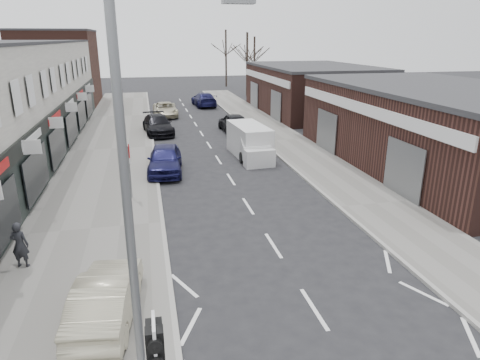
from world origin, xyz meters
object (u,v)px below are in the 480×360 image
street_lamp (138,207)px  parked_car_left_a (165,159)px  pedestrian (20,245)px  parked_car_right_c (204,99)px  parked_car_left_b (158,125)px  parked_car_right_b (234,123)px  white_van (250,142)px  parked_car_left_c (165,110)px  sedan_on_pavement (106,297)px  warning_sign (129,155)px  parked_car_right_a (250,143)px

street_lamp → parked_car_left_a: bearing=86.2°
pedestrian → parked_car_right_c: bearing=-94.2°
parked_car_right_c → parked_car_left_b: bearing=63.9°
parked_car_right_b → parked_car_right_c: (-0.45, 14.30, -0.02)m
parked_car_left_b → parked_car_right_b: parked_car_right_b is taller
white_van → parked_car_right_b: 7.68m
parked_car_left_c → parked_car_right_b: 9.94m
parked_car_left_b → parked_car_right_c: bearing=62.0°
parked_car_left_c → white_van: bearing=-74.5°
sedan_on_pavement → parked_car_right_b: bearing=-102.4°
warning_sign → parked_car_right_c: (7.36, 28.31, -1.44)m
street_lamp → warning_sign: (-0.63, 12.80, -2.42)m
street_lamp → warning_sign: size_ratio=2.96×
parked_car_left_b → sedan_on_pavement: bearing=-101.1°
white_van → sedan_on_pavement: (-7.77, -15.69, -0.18)m
pedestrian → parked_car_left_b: 21.14m
parked_car_left_b → parked_car_right_c: size_ratio=0.97×
sedan_on_pavement → street_lamp: bearing=115.1°
street_lamp → parked_car_left_c: size_ratio=1.63×
pedestrian → white_van: bearing=-118.0°
parked_car_right_b → parked_car_right_c: 14.30m
street_lamp → warning_sign: bearing=92.8°
parked_car_right_b → warning_sign: bearing=58.2°
warning_sign → white_van: (7.28, 6.35, -1.24)m
street_lamp → parked_car_left_a: 17.30m
street_lamp → parked_car_right_c: (6.73, 41.11, -3.86)m
parked_car_right_c → parked_car_left_c: bearing=47.5°
street_lamp → parked_car_left_c: 35.66m
white_van → street_lamp: bearing=-113.3°
street_lamp → sedan_on_pavement: (-1.12, 3.47, -3.84)m
parked_car_left_b → parked_car_right_b: size_ratio=1.11×
white_van → pedestrian: white_van is taller
parked_car_left_c → parked_car_right_c: (4.59, 5.73, 0.08)m
street_lamp → parked_car_right_a: street_lamp is taller
pedestrian → parked_car_left_b: (5.20, 20.49, -0.17)m
parked_car_left_c → parked_car_right_c: bearing=51.2°
warning_sign → parked_car_left_b: (1.76, 14.64, -1.46)m
warning_sign → pedestrian: 6.91m
sedan_on_pavement → parked_car_left_c: sedan_on_pavement is taller
parked_car_right_c → parked_car_left_a: bearing=73.2°
parked_car_left_a → parked_car_left_b: size_ratio=0.90×
parked_car_left_c → pedestrian: bearing=-102.4°
street_lamp → parked_car_left_a: (1.13, 16.84, -3.83)m
parked_car_left_a → parked_car_right_a: (5.60, 2.58, 0.03)m
pedestrian → parked_car_left_a: size_ratio=0.34×
pedestrian → parked_car_left_a: bearing=-104.4°
parked_car_right_b → sedan_on_pavement: bearing=67.8°
parked_car_left_b → parked_car_left_c: 8.00m
street_lamp → white_van: 20.60m
warning_sign → sedan_on_pavement: size_ratio=0.67×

